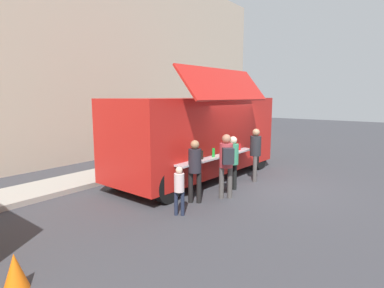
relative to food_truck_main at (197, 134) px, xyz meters
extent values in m
plane|color=#38383D|center=(0.35, -2.22, -1.49)|extent=(60.00, 60.00, 0.00)
cube|color=#9E998E|center=(-4.00, 2.62, -1.42)|extent=(28.00, 1.60, 0.15)
cube|color=#C0AD97|center=(-3.00, 6.52, 3.08)|extent=(32.00, 2.40, 9.16)
cube|color=red|center=(0.00, 0.02, 0.01)|extent=(6.53, 2.60, 2.41)
cube|color=red|center=(-0.71, -1.49, 1.61)|extent=(3.57, 0.93, 0.94)
cube|color=black|center=(-0.69, -1.06, 0.30)|extent=(3.37, 0.23, 1.08)
cube|color=#B7B7BC|center=(-0.70, -1.28, -0.49)|extent=(3.55, 0.49, 0.05)
cylinder|color=orange|center=(-1.95, -1.23, -0.37)|extent=(0.06, 0.06, 0.20)
cylinder|color=black|center=(-1.45, -1.22, -0.35)|extent=(0.06, 0.06, 0.24)
cylinder|color=green|center=(-0.97, -1.29, -0.34)|extent=(0.08, 0.08, 0.26)
cylinder|color=red|center=(-0.44, -1.28, -0.36)|extent=(0.07, 0.07, 0.23)
cylinder|color=red|center=(0.05, -1.36, -0.38)|extent=(0.07, 0.07, 0.19)
cylinder|color=red|center=(0.54, -1.32, -0.36)|extent=(0.07, 0.07, 0.21)
cube|color=black|center=(3.17, -0.10, 0.44)|extent=(0.16, 1.99, 1.06)
cylinder|color=black|center=(2.56, 0.94, -1.04)|extent=(0.90, 0.28, 0.90)
cylinder|color=black|center=(2.48, -1.10, -1.04)|extent=(0.90, 0.28, 0.90)
cylinder|color=black|center=(-2.48, 1.14, -1.04)|extent=(0.90, 0.28, 0.90)
cylinder|color=black|center=(-2.56, -0.90, -1.04)|extent=(0.90, 0.28, 0.90)
cone|color=orange|center=(-6.66, -1.63, -1.22)|extent=(0.36, 0.36, 0.55)
cylinder|color=#2B6134|center=(4.29, 2.32, -1.07)|extent=(0.60, 0.60, 0.85)
cylinder|color=black|center=(-0.66, -1.68, -1.10)|extent=(0.13, 0.13, 0.79)
cylinder|color=black|center=(-0.45, -1.71, -1.10)|extent=(0.13, 0.13, 0.79)
cylinder|color=#358B64|center=(-0.56, -1.70, -0.40)|extent=(0.33, 0.33, 0.60)
sphere|color=beige|center=(-0.56, -1.70, 0.01)|extent=(0.22, 0.22, 0.22)
cube|color=brown|center=(-0.82, -1.66, -0.65)|extent=(0.21, 0.16, 0.23)
cylinder|color=#4C4644|center=(-1.38, -1.83, -1.06)|extent=(0.14, 0.14, 0.87)
cylinder|color=#4C4644|center=(-1.23, -2.00, -1.06)|extent=(0.14, 0.14, 0.87)
cylinder|color=#AE3B42|center=(-1.31, -1.92, -0.30)|extent=(0.36, 0.36, 0.66)
sphere|color=#A16D53|center=(-1.31, -1.92, 0.15)|extent=(0.24, 0.24, 0.24)
cube|color=#22242B|center=(-1.51, -2.10, -0.27)|extent=(0.34, 0.35, 0.42)
cylinder|color=black|center=(-2.16, -1.37, -1.09)|extent=(0.13, 0.13, 0.81)
cylinder|color=black|center=(-2.06, -1.56, -1.09)|extent=(0.13, 0.13, 0.81)
cylinder|color=#242129|center=(-2.11, -1.46, -0.37)|extent=(0.34, 0.34, 0.62)
sphere|color=#9F734F|center=(-2.11, -1.46, 0.05)|extent=(0.23, 0.23, 0.23)
cylinder|color=#4C4745|center=(0.70, -1.81, -1.07)|extent=(0.13, 0.13, 0.85)
cylinder|color=#4C4745|center=(0.90, -1.71, -1.07)|extent=(0.13, 0.13, 0.85)
cylinder|color=#222327|center=(0.80, -1.76, -0.32)|extent=(0.35, 0.35, 0.64)
sphere|color=#987153|center=(0.80, -1.76, 0.12)|extent=(0.24, 0.24, 0.24)
cylinder|color=#1E2439|center=(-3.07, -1.63, -1.21)|extent=(0.09, 0.09, 0.57)
cylinder|color=#1E2439|center=(-3.00, -1.77, -1.21)|extent=(0.09, 0.09, 0.57)
cylinder|color=beige|center=(-3.03, -1.70, -0.70)|extent=(0.24, 0.24, 0.43)
sphere|color=beige|center=(-3.03, -1.70, -0.41)|extent=(0.16, 0.16, 0.16)
camera|label=1|loc=(-8.42, -6.17, 1.28)|focal=29.17mm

